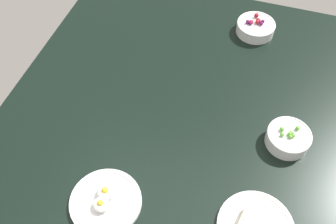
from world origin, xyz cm
name	(u,v)px	position (x,y,z in cm)	size (l,w,h in cm)	color
dining_table	(168,119)	(0.00, 0.00, 2.00)	(145.23, 115.73, 4.00)	black
plate_eggs	(105,201)	(36.43, -7.82, 5.23)	(21.41, 21.41, 5.26)	silver
bowl_berries	(256,27)	(-51.70, 21.08, 6.62)	(15.57, 15.57, 6.36)	silver
bowl_peas	(288,138)	(-1.30, 40.60, 6.81)	(14.42, 14.42, 6.36)	silver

